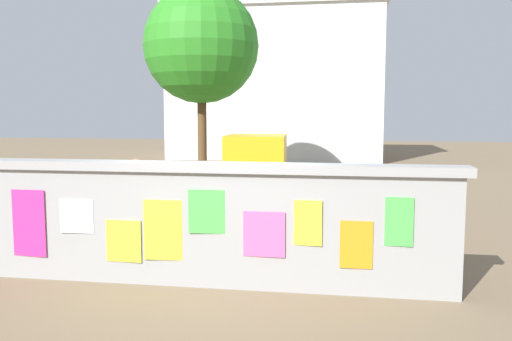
{
  "coord_description": "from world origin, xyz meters",
  "views": [
    {
      "loc": [
        1.72,
        -6.91,
        2.32
      ],
      "look_at": [
        0.3,
        1.65,
        1.38
      ],
      "focal_mm": 37.99,
      "sensor_mm": 36.0,
      "label": 1
    }
  ],
  "objects_px": {
    "person_walking": "(137,200)",
    "auto_rickshaw_truck": "(209,180)",
    "bicycle_far": "(228,241)",
    "bicycle_near": "(347,201)",
    "tree_roadside": "(201,46)",
    "motorcycle": "(376,236)"
  },
  "relations": [
    {
      "from": "bicycle_near",
      "to": "tree_roadside",
      "type": "distance_m",
      "value": 8.16
    },
    {
      "from": "bicycle_far",
      "to": "tree_roadside",
      "type": "bearing_deg",
      "value": 107.37
    },
    {
      "from": "bicycle_far",
      "to": "tree_roadside",
      "type": "relative_size",
      "value": 0.27
    },
    {
      "from": "auto_rickshaw_truck",
      "to": "person_walking",
      "type": "xyz_separation_m",
      "value": [
        -0.33,
        -3.16,
        0.09
      ]
    },
    {
      "from": "auto_rickshaw_truck",
      "to": "bicycle_far",
      "type": "distance_m",
      "value": 3.27
    },
    {
      "from": "bicycle_near",
      "to": "person_walking",
      "type": "distance_m",
      "value": 5.33
    },
    {
      "from": "auto_rickshaw_truck",
      "to": "tree_roadside",
      "type": "relative_size",
      "value": 0.58
    },
    {
      "from": "person_walking",
      "to": "auto_rickshaw_truck",
      "type": "bearing_deg",
      "value": 83.99
    },
    {
      "from": "bicycle_near",
      "to": "bicycle_far",
      "type": "xyz_separation_m",
      "value": [
        -1.78,
        -4.1,
        0.0
      ]
    },
    {
      "from": "auto_rickshaw_truck",
      "to": "bicycle_near",
      "type": "bearing_deg",
      "value": 20.44
    },
    {
      "from": "bicycle_far",
      "to": "tree_roadside",
      "type": "height_order",
      "value": "tree_roadside"
    },
    {
      "from": "bicycle_near",
      "to": "tree_roadside",
      "type": "xyz_separation_m",
      "value": [
        -4.71,
        5.26,
        4.09
      ]
    },
    {
      "from": "auto_rickshaw_truck",
      "to": "bicycle_near",
      "type": "height_order",
      "value": "auto_rickshaw_truck"
    },
    {
      "from": "motorcycle",
      "to": "bicycle_near",
      "type": "bearing_deg",
      "value": 96.58
    },
    {
      "from": "bicycle_near",
      "to": "tree_roadside",
      "type": "relative_size",
      "value": 0.27
    },
    {
      "from": "motorcycle",
      "to": "tree_roadside",
      "type": "xyz_separation_m",
      "value": [
        -5.15,
        9.06,
        3.99
      ]
    },
    {
      "from": "motorcycle",
      "to": "bicycle_near",
      "type": "relative_size",
      "value": 1.11
    },
    {
      "from": "motorcycle",
      "to": "bicycle_far",
      "type": "distance_m",
      "value": 2.24
    },
    {
      "from": "bicycle_near",
      "to": "person_walking",
      "type": "bearing_deg",
      "value": -127.02
    },
    {
      "from": "bicycle_far",
      "to": "person_walking",
      "type": "distance_m",
      "value": 1.54
    },
    {
      "from": "motorcycle",
      "to": "bicycle_far",
      "type": "bearing_deg",
      "value": -172.04
    },
    {
      "from": "person_walking",
      "to": "tree_roadside",
      "type": "bearing_deg",
      "value": 99.12
    }
  ]
}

